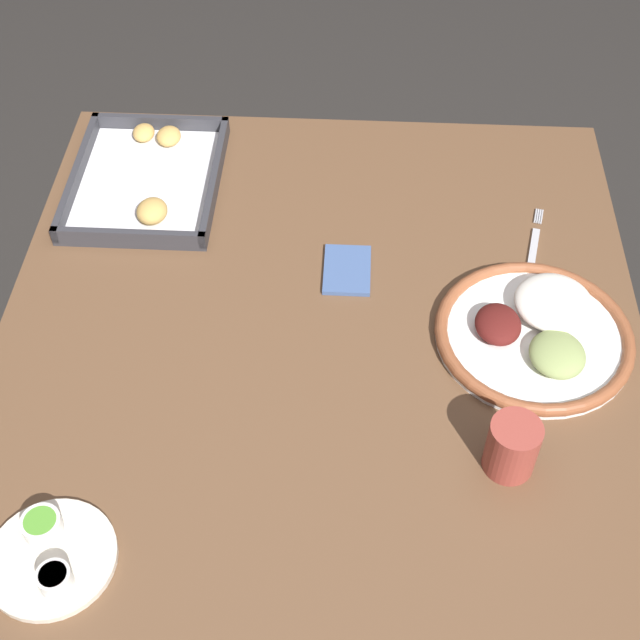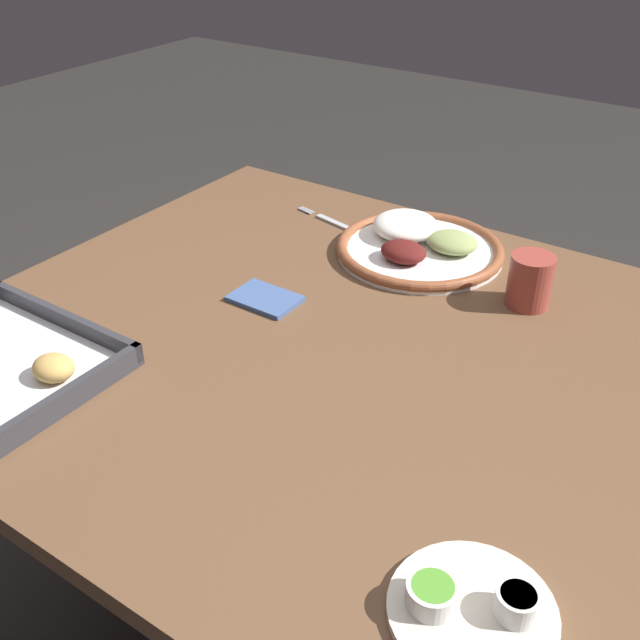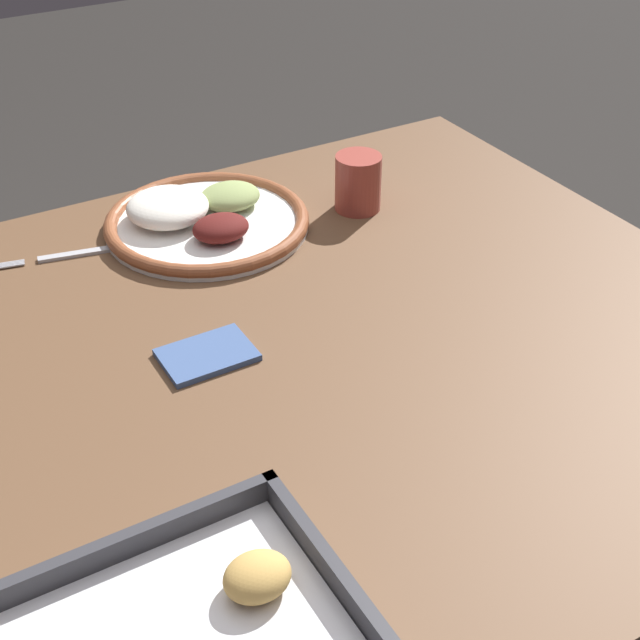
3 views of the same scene
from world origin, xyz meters
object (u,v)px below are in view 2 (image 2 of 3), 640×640
Objects in this scene: dinner_plate at (419,245)px; fork at (340,225)px; drinking_cup at (530,281)px; napkin at (265,299)px; saucer_plate at (471,607)px.

dinner_plate is 1.47× the size of fork.
napkin is (0.35, 0.23, -0.04)m from drinking_cup.
dinner_plate reaches higher than saucer_plate.
fork is 2.38× the size of drinking_cup.
fork is at bearing -80.15° from napkin.
napkin is (0.12, 0.29, -0.01)m from dinner_plate.
fork is 1.25× the size of saucer_plate.
drinking_cup is at bearing -73.77° from saucer_plate.
napkin is at bearing -34.02° from saucer_plate.
dinner_plate is 1.84× the size of saucer_plate.
fork is 0.31m from napkin.
dinner_plate reaches higher than napkin.
napkin is at bearing 32.90° from drinking_cup.
dinner_plate is at bearing -172.68° from fork.
drinking_cup reaches higher than fork.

